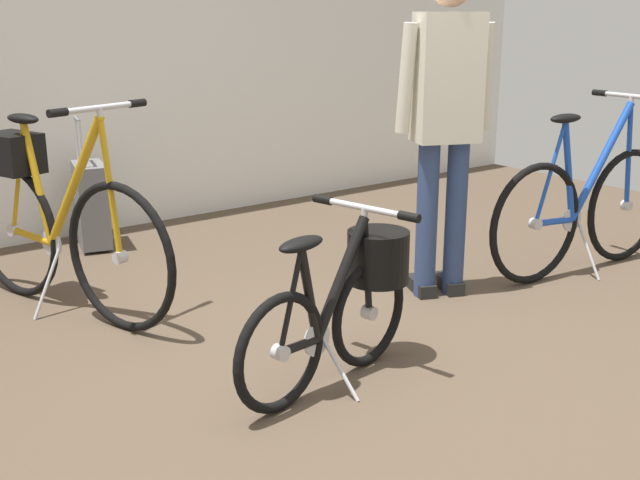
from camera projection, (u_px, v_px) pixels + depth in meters
The scene contains 7 objects.
ground_plane at pixel (387, 388), 3.14m from camera, with size 8.18×8.18×0.00m, color brown.
back_wall at pixel (78, 20), 5.04m from camera, with size 8.18×0.10×2.80m, color white.
folding_bike_foreground at pixel (348, 294), 3.17m from camera, with size 0.99×0.53×0.72m.
display_bike_left at pixel (53, 219), 3.87m from camera, with size 0.61×1.48×1.06m.
display_bike_right at pixel (584, 207), 4.47m from camera, with size 1.45×0.53×1.01m.
visitor_near_wall at pixel (446, 111), 3.93m from camera, with size 0.49×0.36×1.69m.
rolling_suitcase at pixel (92, 204), 4.95m from camera, with size 0.26×0.39×0.83m.
Camera 1 is at (-1.94, -2.10, 1.45)m, focal length 44.14 mm.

